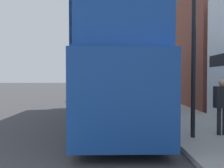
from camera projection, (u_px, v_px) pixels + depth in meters
name	position (u px, v px, depth m)	size (l,w,h in m)	color
ground_plane	(75.00, 96.00, 23.73)	(144.00, 144.00, 0.00)	#3D3D3F
sidewalk	(146.00, 98.00, 20.81)	(3.13, 108.00, 0.14)	#ADAAA3
brick_terrace_rear	(197.00, 41.00, 20.18)	(6.00, 16.91, 10.91)	brown
tour_bus	(116.00, 83.00, 9.92)	(2.62, 10.02, 4.05)	#19479E
parked_car_ahead_of_bus	(120.00, 95.00, 17.15)	(1.92, 4.06, 1.39)	#9E9EA3
pedestrian_second	(222.00, 101.00, 7.03)	(0.47, 0.26, 1.81)	#232328
lamp_post_nearest	(194.00, 23.00, 6.68)	(0.35, 0.35, 5.17)	black
lamp_post_second	(149.00, 57.00, 13.86)	(0.35, 0.35, 4.60)	black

